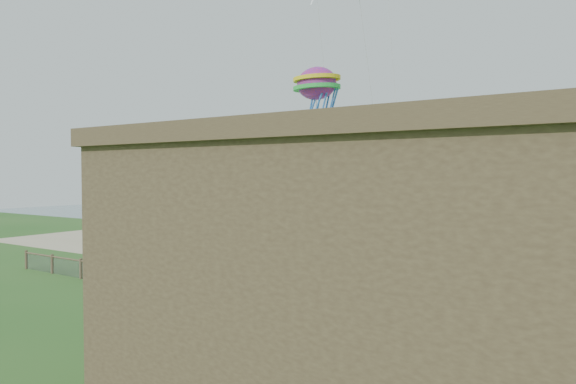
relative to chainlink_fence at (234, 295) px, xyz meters
name	(u,v)px	position (x,y,z in m)	size (l,w,h in m)	color
ground	(134,340)	(0.00, -6.00, -0.55)	(160.00, 160.00, 0.00)	#27581E
sand_beach	(371,260)	(0.00, 16.00, -0.55)	(72.00, 20.00, 0.02)	tan
ocean	(496,218)	(0.00, 60.00, -0.55)	(160.00, 68.00, 0.02)	slate
chainlink_fence	(234,295)	(0.00, 0.00, 0.00)	(36.20, 0.20, 1.25)	brown
motel	(482,302)	(13.00, -7.00, 2.95)	(15.00, 10.00, 7.00)	#4A3827
motel_deck	(524,362)	(13.00, -1.00, -0.30)	(15.00, 2.00, 0.50)	brown
picnic_table	(288,326)	(4.56, -2.19, -0.21)	(1.60, 1.21, 0.68)	brown
octopus_kite	(317,111)	(0.61, 6.84, 9.53)	(2.96, 2.09, 6.10)	#FF2E28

